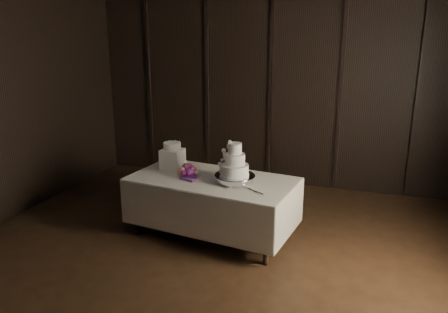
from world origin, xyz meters
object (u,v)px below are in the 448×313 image
display_table (213,205)px  small_cake (172,146)px  cake_stand (235,179)px  wedding_cake (232,163)px  box_pedestal (173,159)px  bouquet (189,171)px

display_table → small_cake: size_ratio=9.37×
cake_stand → wedding_cake: size_ratio=1.25×
cake_stand → small_cake: (-0.94, 0.28, 0.25)m
small_cake → box_pedestal: bearing=0.0°
display_table → cake_stand: (0.30, -0.05, 0.39)m
cake_stand → wedding_cake: bearing=-150.3°
display_table → cake_stand: size_ratio=4.35×
display_table → bouquet: 0.51m
bouquet → box_pedestal: 0.43m
display_table → small_cake: small_cake is taller
wedding_cake → bouquet: wedding_cake is taller
display_table → wedding_cake: size_ratio=5.42×
display_table → bouquet: bouquet is taller
small_cake → cake_stand: bearing=-16.7°
wedding_cake → box_pedestal: wedding_cake is taller
cake_stand → box_pedestal: size_ratio=1.86×
cake_stand → box_pedestal: bearing=163.3°
wedding_cake → small_cake: wedding_cake is taller
small_cake → bouquet: bearing=-37.8°
wedding_cake → box_pedestal: bearing=165.3°
bouquet → small_cake: size_ratio=1.82×
display_table → small_cake: bearing=167.3°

